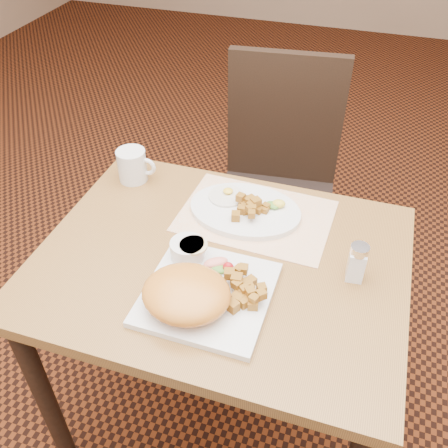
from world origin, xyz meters
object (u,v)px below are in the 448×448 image
(plate_square, at_px, (208,294))
(salt_shaker, at_px, (357,262))
(plate_oval, at_px, (245,210))
(coffee_mug, at_px, (133,165))
(table, at_px, (221,288))
(chair_far, at_px, (278,177))

(plate_square, distance_m, salt_shaker, 0.35)
(plate_square, height_order, plate_oval, plate_oval)
(plate_oval, relative_size, coffee_mug, 2.63)
(table, height_order, plate_oval, plate_oval)
(plate_square, xyz_separation_m, salt_shaker, (0.31, 0.16, 0.04))
(plate_square, relative_size, salt_shaker, 2.80)
(plate_oval, bearing_deg, chair_far, 91.19)
(chair_far, distance_m, plate_square, 0.84)
(plate_square, distance_m, plate_oval, 0.31)
(table, height_order, salt_shaker, salt_shaker)
(table, height_order, chair_far, chair_far)
(table, relative_size, chair_far, 0.93)
(plate_square, height_order, salt_shaker, salt_shaker)
(plate_oval, xyz_separation_m, salt_shaker, (0.31, -0.15, 0.04))
(table, relative_size, coffee_mug, 7.77)
(coffee_mug, bearing_deg, plate_square, -45.73)
(table, relative_size, plate_square, 3.21)
(plate_square, bearing_deg, salt_shaker, 27.53)
(plate_oval, distance_m, salt_shaker, 0.35)
(plate_square, height_order, coffee_mug, coffee_mug)
(chair_far, bearing_deg, table, 83.92)
(salt_shaker, bearing_deg, chair_far, 116.21)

